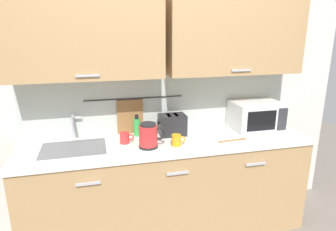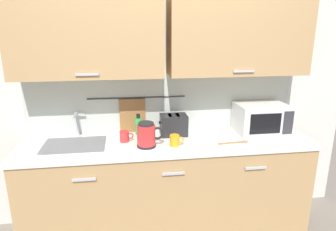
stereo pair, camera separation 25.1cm
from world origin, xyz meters
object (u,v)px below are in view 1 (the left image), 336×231
(electric_kettle, at_px, (149,136))
(dish_soap_bottle, at_px, (137,127))
(mug_near_sink, at_px, (125,138))
(toaster, at_px, (172,125))
(wooden_spoon, at_px, (236,140))
(mug_by_kettle, at_px, (177,140))
(microwave, at_px, (256,116))

(electric_kettle, relative_size, dish_soap_bottle, 1.16)
(dish_soap_bottle, xyz_separation_m, mug_near_sink, (-0.13, -0.16, -0.04))
(mug_near_sink, relative_size, toaster, 0.47)
(electric_kettle, distance_m, wooden_spoon, 0.78)
(dish_soap_bottle, bearing_deg, mug_near_sink, -127.90)
(dish_soap_bottle, bearing_deg, mug_by_kettle, -48.51)
(wooden_spoon, bearing_deg, mug_near_sink, 169.74)
(mug_near_sink, bearing_deg, dish_soap_bottle, 52.10)
(microwave, height_order, toaster, microwave)
(mug_near_sink, bearing_deg, mug_by_kettle, -21.03)
(mug_near_sink, bearing_deg, toaster, 13.83)
(microwave, height_order, dish_soap_bottle, microwave)
(electric_kettle, height_order, mug_by_kettle, electric_kettle)
(electric_kettle, bearing_deg, dish_soap_bottle, 99.96)
(wooden_spoon, bearing_deg, mug_by_kettle, 178.60)
(electric_kettle, distance_m, mug_by_kettle, 0.24)
(mug_near_sink, relative_size, wooden_spoon, 0.43)
(toaster, bearing_deg, electric_kettle, -136.69)
(mug_near_sink, relative_size, mug_by_kettle, 1.00)
(electric_kettle, bearing_deg, wooden_spoon, -2.36)
(microwave, relative_size, mug_by_kettle, 3.83)
(mug_by_kettle, bearing_deg, mug_near_sink, 158.97)
(microwave, xyz_separation_m, dish_soap_bottle, (-1.14, 0.09, -0.05))
(electric_kettle, height_order, toaster, electric_kettle)
(microwave, height_order, wooden_spoon, microwave)
(mug_by_kettle, height_order, wooden_spoon, mug_by_kettle)
(dish_soap_bottle, distance_m, toaster, 0.32)
(electric_kettle, xyz_separation_m, dish_soap_bottle, (-0.05, 0.30, -0.01))
(microwave, distance_m, electric_kettle, 1.11)
(electric_kettle, relative_size, toaster, 0.89)
(wooden_spoon, bearing_deg, dish_soap_bottle, 157.79)
(toaster, bearing_deg, wooden_spoon, -29.21)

